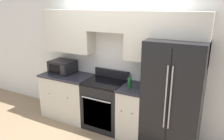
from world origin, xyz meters
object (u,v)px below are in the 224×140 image
object	(u,v)px
microwave	(63,67)
bottle	(130,82)
refrigerator	(174,94)
oven_range	(105,104)

from	to	relation	value
microwave	bottle	xyz separation A→B (m)	(1.59, -0.12, -0.04)
refrigerator	microwave	size ratio (longest dim) A/B	3.77
bottle	oven_range	bearing A→B (deg)	174.84
microwave	bottle	world-z (taller)	microwave
oven_range	microwave	bearing A→B (deg)	176.21
oven_range	microwave	distance (m)	1.22
refrigerator	bottle	size ratio (longest dim) A/B	8.10
oven_range	refrigerator	bearing A→B (deg)	3.26
refrigerator	microwave	xyz separation A→B (m)	(-2.33, -0.00, 0.16)
refrigerator	microwave	bearing A→B (deg)	-179.96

